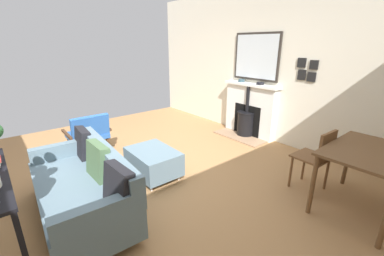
{
  "coord_description": "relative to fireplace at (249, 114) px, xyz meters",
  "views": [
    {
      "loc": [
        1.52,
        2.94,
        1.86
      ],
      "look_at": [
        -0.51,
        0.49,
        0.77
      ],
      "focal_mm": 23.22,
      "sensor_mm": 36.0,
      "label": 1
    }
  ],
  "objects": [
    {
      "name": "ground_plane",
      "position": [
        2.56,
        0.14,
        -0.47
      ],
      "size": [
        5.51,
        6.38,
        0.01
      ],
      "primitive_type": "cube",
      "color": "#A87A4C"
    },
    {
      "name": "wall_left",
      "position": [
        -0.19,
        0.14,
        0.98
      ],
      "size": [
        0.12,
        6.38,
        2.9
      ],
      "primitive_type": "cube",
      "color": "silver",
      "rests_on": "ground"
    },
    {
      "name": "fireplace",
      "position": [
        0.0,
        0.0,
        0.0
      ],
      "size": [
        0.6,
        1.24,
        1.1
      ],
      "color": "#9E7A5B",
      "rests_on": "ground"
    },
    {
      "name": "mirror_over_mantel",
      "position": [
        -0.1,
        -0.0,
        1.14
      ],
      "size": [
        0.04,
        1.03,
        0.9
      ],
      "color": "#2D2823"
    },
    {
      "name": "mantel_bowl_near",
      "position": [
        -0.01,
        -0.25,
        0.66
      ],
      "size": [
        0.13,
        0.13,
        0.06
      ],
      "color": "#334C56",
      "rests_on": "fireplace"
    },
    {
      "name": "mantel_bowl_far",
      "position": [
        -0.01,
        0.21,
        0.65
      ],
      "size": [
        0.14,
        0.14,
        0.05
      ],
      "color": "black",
      "rests_on": "fireplace"
    },
    {
      "name": "sofa",
      "position": [
        3.47,
        0.48,
        -0.12
      ],
      "size": [
        0.9,
        1.76,
        0.82
      ],
      "color": "#B2B2B7",
      "rests_on": "ground"
    },
    {
      "name": "ottoman",
      "position": [
        2.45,
        0.24,
        -0.22
      ],
      "size": [
        0.57,
        0.78,
        0.42
      ],
      "color": "#B2B2B7",
      "rests_on": "ground"
    },
    {
      "name": "armchair_accent",
      "position": [
        2.91,
        -1.11,
        -0.05
      ],
      "size": [
        0.68,
        0.59,
        0.75
      ],
      "color": "#4C3321",
      "rests_on": "ground"
    },
    {
      "name": "dining_table",
      "position": [
        1.02,
        2.43,
        0.19
      ],
      "size": [
        1.09,
        0.78,
        0.76
      ],
      "color": "brown",
      "rests_on": "ground"
    },
    {
      "name": "dining_chair_near_fireplace",
      "position": [
        1.03,
        1.89,
        0.04
      ],
      "size": [
        0.42,
        0.42,
        0.85
      ],
      "color": "brown",
      "rests_on": "ground"
    },
    {
      "name": "photo_gallery_row",
      "position": [
        -0.11,
        1.03,
        0.96
      ],
      "size": [
        0.02,
        0.35,
        0.38
      ],
      "color": "black"
    }
  ]
}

